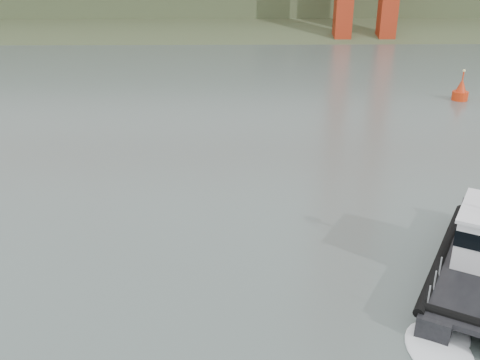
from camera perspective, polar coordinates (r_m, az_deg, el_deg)
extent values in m
plane|color=#47544F|center=(29.08, 3.29, -9.86)|extent=(400.00, 400.00, 0.00)
cube|color=#374527|center=(117.25, 0.10, 15.94)|extent=(500.00, 44.72, 16.25)
cube|color=black|center=(30.84, 21.98, -8.58)|extent=(7.54, 11.51, 1.36)
cylinder|color=red|center=(65.79, 22.39, 8.23)|extent=(1.76, 1.76, 1.18)
cone|color=red|center=(65.52, 22.55, 9.21)|extent=(1.37, 1.37, 1.76)
cylinder|color=red|center=(65.27, 22.71, 10.21)|extent=(0.16, 0.16, 0.98)
sphere|color=#E5D87F|center=(65.15, 22.80, 10.71)|extent=(0.29, 0.29, 0.29)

